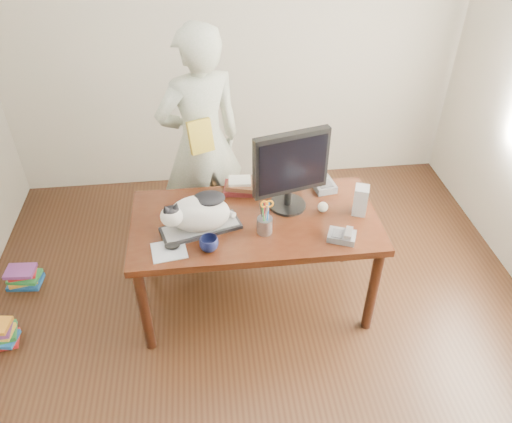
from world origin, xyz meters
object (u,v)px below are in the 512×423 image
at_px(desk, 254,229).
at_px(speaker, 361,200).
at_px(keyboard, 201,228).
at_px(pen_cup, 265,224).
at_px(book_stack, 242,186).
at_px(calculator, 323,185).
at_px(mouse, 172,246).
at_px(person, 201,143).
at_px(phone, 342,236).
at_px(monitor, 291,168).
at_px(baseball, 323,207).
at_px(coffee_mug, 209,244).
at_px(cat, 197,213).
at_px(book_pile_b, 24,277).

bearing_deg(desk, speaker, -7.24).
distance_m(keyboard, speaker, 1.04).
xyz_separation_m(pen_cup, book_stack, (-0.10, 0.47, -0.03)).
relative_size(book_stack, calculator, 1.30).
bearing_deg(mouse, person, 68.93).
height_order(phone, calculator, phone).
relative_size(monitor, speaker, 2.83).
bearing_deg(desk, phone, -33.28).
bearing_deg(pen_cup, keyboard, 170.12).
bearing_deg(phone, book_stack, 156.41).
bearing_deg(speaker, desk, -166.70).
xyz_separation_m(keyboard, baseball, (0.80, 0.10, 0.02)).
height_order(mouse, person, person).
xyz_separation_m(coffee_mug, person, (-0.01, 1.02, 0.10)).
distance_m(mouse, calculator, 1.16).
distance_m(mouse, speaker, 1.23).
height_order(keyboard, calculator, calculator).
distance_m(keyboard, pen_cup, 0.41).
height_order(baseball, person, person).
bearing_deg(mouse, book_stack, 40.61).
distance_m(monitor, coffee_mug, 0.70).
relative_size(keyboard, book_stack, 1.99).
relative_size(desk, speaker, 8.04).
distance_m(keyboard, calculator, 0.94).
height_order(keyboard, cat, cat).
xyz_separation_m(keyboard, cat, (-0.01, -0.01, 0.13)).
bearing_deg(speaker, cat, -155.91).
relative_size(coffee_mug, book_stack, 0.43).
relative_size(baseball, person, 0.04).
xyz_separation_m(book_stack, person, (-0.26, 0.43, 0.11)).
relative_size(cat, baseball, 6.96).
bearing_deg(book_stack, baseball, -19.11).
height_order(cat, monitor, monitor).
relative_size(mouse, baseball, 1.47).
xyz_separation_m(mouse, calculator, (1.04, 0.52, 0.00)).
height_order(monitor, coffee_mug, monitor).
distance_m(baseball, book_pile_b, 2.31).
height_order(monitor, mouse, monitor).
distance_m(desk, book_pile_b, 1.82).
relative_size(desk, baseball, 23.32).
bearing_deg(book_stack, pen_cup, -66.59).
distance_m(mouse, book_pile_b, 1.50).
distance_m(monitor, person, 0.88).
xyz_separation_m(cat, pen_cup, (0.41, -0.06, -0.07)).
xyz_separation_m(speaker, calculator, (-0.17, 0.30, -0.07)).
relative_size(person, book_pile_b, 6.95).
height_order(phone, book_stack, book_stack).
bearing_deg(book_pile_b, pen_cup, -15.41).
relative_size(calculator, book_pile_b, 0.79).
distance_m(desk, calculator, 0.59).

